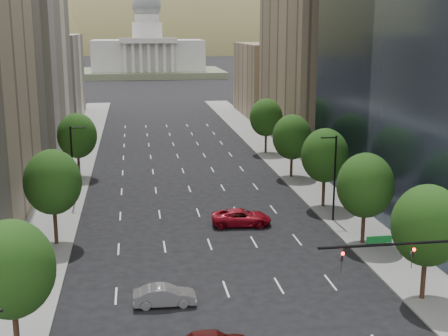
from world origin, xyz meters
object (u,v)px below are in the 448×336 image
capitol (148,55)px  car_silver (165,296)px  traffic_signal (419,268)px  car_red_far (241,217)px

capitol → car_silver: (-4.80, -211.82, -7.83)m
traffic_signal → car_silver: size_ratio=2.01×
traffic_signal → car_red_far: size_ratio=1.52×
traffic_signal → capitol: 219.99m
capitol → car_red_far: bearing=-88.9°
car_silver → car_red_far: 19.21m
traffic_signal → car_silver: bearing=152.8°
traffic_signal → car_red_far: traffic_signal is taller
car_silver → car_red_far: size_ratio=0.75×
car_silver → car_red_far: bearing=-26.3°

